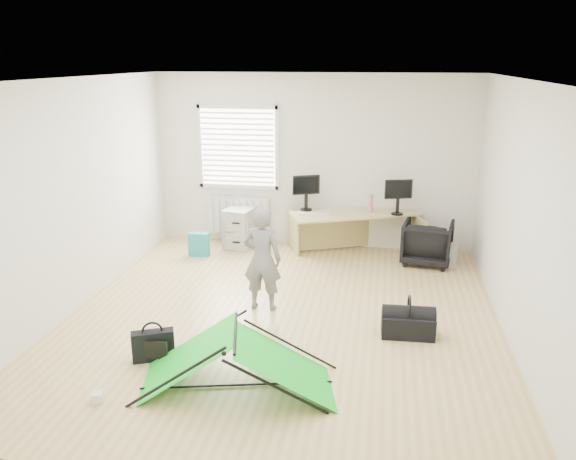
% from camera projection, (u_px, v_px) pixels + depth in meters
% --- Properties ---
extents(ground, '(5.50, 5.50, 0.00)m').
position_uv_depth(ground, '(282.00, 317.00, 6.57)').
color(ground, tan).
rests_on(ground, ground).
extents(back_wall, '(5.00, 0.02, 2.70)m').
position_uv_depth(back_wall, '(314.00, 162.00, 8.76)').
color(back_wall, silver).
rests_on(back_wall, ground).
extents(window, '(1.20, 0.06, 1.20)m').
position_uv_depth(window, '(238.00, 148.00, 8.86)').
color(window, silver).
rests_on(window, back_wall).
extents(radiator, '(1.00, 0.12, 0.60)m').
position_uv_depth(radiator, '(239.00, 215.00, 9.14)').
color(radiator, silver).
rests_on(radiator, back_wall).
extents(desk, '(2.02, 1.35, 0.66)m').
position_uv_depth(desk, '(355.00, 233.00, 8.60)').
color(desk, tan).
rests_on(desk, ground).
extents(filing_cabinet, '(0.51, 0.62, 0.64)m').
position_uv_depth(filing_cabinet, '(241.00, 227.00, 8.94)').
color(filing_cabinet, '#A0A4A5').
rests_on(filing_cabinet, ground).
extents(monitor_left, '(0.42, 0.24, 0.40)m').
position_uv_depth(monitor_left, '(306.00, 197.00, 8.58)').
color(monitor_left, black).
rests_on(monitor_left, desk).
extents(monitor_right, '(0.42, 0.20, 0.39)m').
position_uv_depth(monitor_right, '(398.00, 202.00, 8.35)').
color(monitor_right, black).
rests_on(monitor_right, desk).
extents(keyboard, '(0.46, 0.18, 0.02)m').
position_uv_depth(keyboard, '(314.00, 214.00, 8.38)').
color(keyboard, beige).
rests_on(keyboard, desk).
extents(thermos, '(0.09, 0.09, 0.26)m').
position_uv_depth(thermos, '(371.00, 203.00, 8.50)').
color(thermos, '#C9717E').
rests_on(thermos, desk).
extents(office_chair, '(0.80, 0.81, 0.64)m').
position_uv_depth(office_chair, '(427.00, 242.00, 8.21)').
color(office_chair, black).
rests_on(office_chair, ground).
extents(person, '(0.47, 0.31, 1.27)m').
position_uv_depth(person, '(262.00, 259.00, 6.63)').
color(person, slate).
rests_on(person, ground).
extents(kite, '(1.91, 1.17, 0.55)m').
position_uv_depth(kite, '(236.00, 360.00, 5.11)').
color(kite, '#14DC29').
rests_on(kite, ground).
extents(storage_crate, '(0.58, 0.47, 0.28)m').
position_uv_depth(storage_crate, '(439.00, 254.00, 8.27)').
color(storage_crate, silver).
rests_on(storage_crate, ground).
extents(tote_bag, '(0.32, 0.15, 0.36)m').
position_uv_depth(tote_bag, '(199.00, 244.00, 8.56)').
color(tote_bag, teal).
rests_on(tote_bag, ground).
extents(laptop_bag, '(0.43, 0.28, 0.31)m').
position_uv_depth(laptop_bag, '(153.00, 345.00, 5.61)').
color(laptop_bag, black).
rests_on(laptop_bag, ground).
extents(white_box, '(0.12, 0.12, 0.09)m').
position_uv_depth(white_box, '(98.00, 398.00, 4.94)').
color(white_box, silver).
rests_on(white_box, ground).
extents(duffel_bag, '(0.58, 0.31, 0.25)m').
position_uv_depth(duffel_bag, '(408.00, 325.00, 6.10)').
color(duffel_bag, black).
rests_on(duffel_bag, ground).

